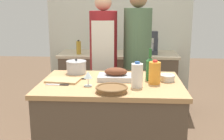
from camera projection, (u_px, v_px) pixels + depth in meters
The scene contains 20 objects.
kitchen_island at pixel (111, 129), 2.62m from camera, with size 1.26×0.85×0.91m.
back_counter at pixel (118, 82), 4.20m from camera, with size 1.71×0.60×0.89m.
back_wall at pixel (119, 25), 4.35m from camera, with size 2.21×0.10×2.55m.
roasting_pan at pixel (116, 75), 2.58m from camera, with size 0.32×0.21×0.11m.
wicker_basket at pixel (112, 89), 2.22m from camera, with size 0.26×0.26×0.05m.
cutting_board at pixel (63, 80), 2.53m from camera, with size 0.31×0.22×0.02m.
stock_pot at pixel (76, 67), 2.82m from camera, with size 0.20×0.20×0.15m.
mixing_bowl at pixel (167, 77), 2.53m from camera, with size 0.14×0.14×0.06m.
juice_jug at pixel (155, 73), 2.44m from camera, with size 0.10×0.10×0.21m.
milk_jug at pixel (137, 75), 2.34m from camera, with size 0.10×0.10×0.22m.
wine_bottle_green at pixel (150, 68), 2.55m from camera, with size 0.07×0.07×0.29m.
wine_glass_left at pixel (88, 75), 2.37m from camera, with size 0.07×0.07×0.13m.
wine_glass_right at pixel (156, 67), 2.68m from camera, with size 0.07×0.07×0.13m.
knife_chef at pixel (58, 85), 2.42m from camera, with size 0.20×0.04×0.01m.
knife_paring at pixel (79, 79), 2.61m from camera, with size 0.15×0.03×0.01m.
stand_mixer at pixel (151, 45), 3.96m from camera, with size 0.18×0.14×0.33m.
condiment_bottle_tall at pixel (79, 48), 3.97m from camera, with size 0.07×0.07×0.20m.
condiment_bottle_short at pixel (127, 46), 4.19m from camera, with size 0.05×0.05×0.19m.
person_cook_aproned at pixel (104, 58), 3.37m from camera, with size 0.33×0.33×1.71m.
person_cook_guest at pixel (137, 56), 3.36m from camera, with size 0.33×0.33×1.75m.
Camera 1 is at (0.16, -2.42, 1.59)m, focal length 45.00 mm.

